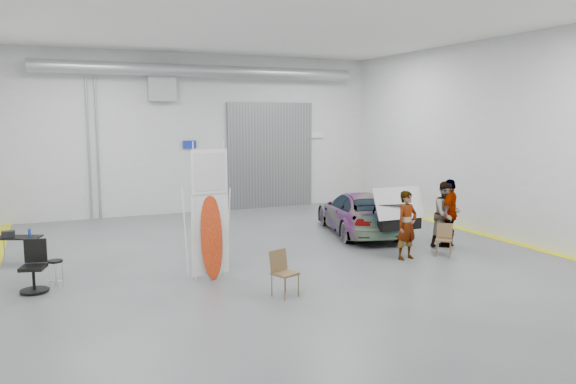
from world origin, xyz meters
name	(u,v)px	position (x,y,z in m)	size (l,w,h in m)	color
ground	(285,259)	(0.00, 0.00, 0.00)	(16.00, 16.00, 0.00)	#575A5E
room_shell	(262,102)	(0.24, 2.22, 4.08)	(14.02, 16.18, 6.01)	silver
sedan_car	(359,213)	(3.41, 2.01, 0.66)	(1.85, 4.53, 1.31)	white
person_a	(407,225)	(2.87, -1.25, 0.89)	(0.65, 0.42, 1.78)	brown
person_b	(447,214)	(4.71, -0.56, 0.93)	(0.91, 0.70, 1.86)	slate
person_c	(449,213)	(4.81, -0.56, 0.96)	(1.12, 0.46, 1.93)	#9D4B34
surfboard_display	(209,224)	(-2.27, -1.00, 1.27)	(0.88, 0.31, 3.13)	white
folding_chair_near	(285,282)	(-1.20, -2.78, 0.29)	(0.57, 0.60, 0.94)	brown
folding_chair_far	(443,246)	(3.95, -1.39, 0.26)	(0.56, 0.63, 0.85)	brown
shop_stool	(56,275)	(-5.48, -0.35, 0.31)	(0.32, 0.32, 0.63)	black
work_table	(16,237)	(-6.33, 2.34, 0.67)	(1.18, 0.91, 0.86)	#95999E
office_chair	(33,270)	(-5.91, -0.37, 0.47)	(0.59, 0.61, 1.08)	black
trunk_lid	(397,200)	(3.41, -0.01, 1.33)	(1.53, 0.93, 0.04)	silver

